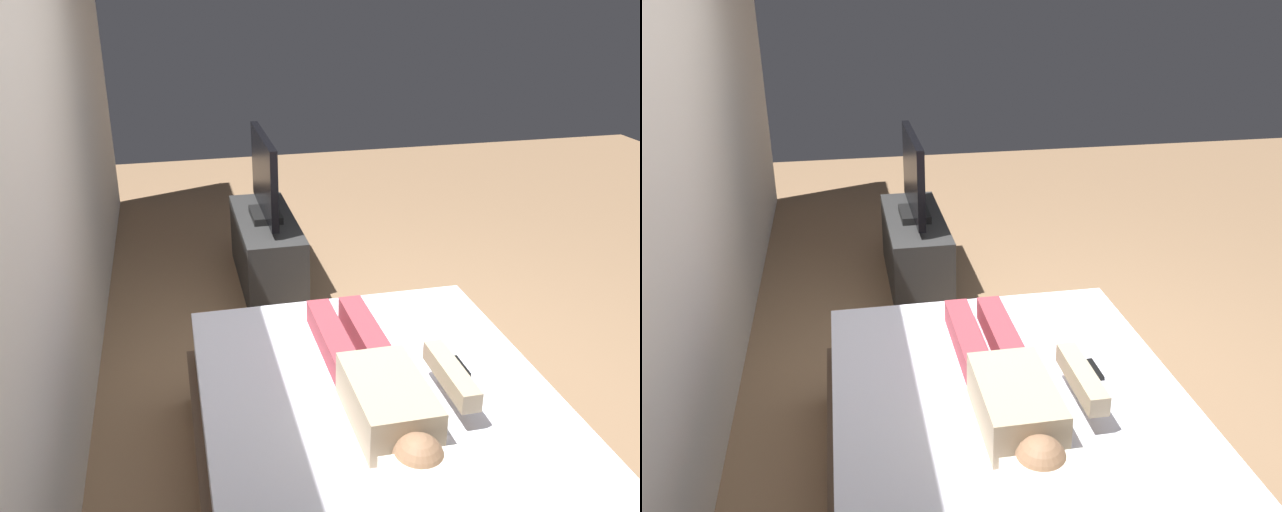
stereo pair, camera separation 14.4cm
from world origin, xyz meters
The scene contains 7 objects.
ground_plane centered at (0.00, 0.00, 0.00)m, with size 10.00×10.00×0.00m, color #8C6B4C.
back_wall centered at (0.40, 1.56, 1.40)m, with size 6.40×0.10×2.80m, color silver.
bed centered at (-0.79, 0.26, 0.26)m, with size 1.96×1.50×0.54m.
person centered at (-0.76, 0.27, 0.62)m, with size 1.26×0.46×0.18m.
remote centered at (-0.61, -0.13, 0.55)m, with size 0.15×0.04×0.02m, color black.
tv_stand centered at (1.53, 0.38, 0.25)m, with size 1.10×0.40×0.50m, color #2D2D2D.
tv centered at (1.53, 0.38, 0.78)m, with size 0.88×0.20×0.59m.
Camera 2 is at (-2.92, 0.87, 2.15)m, focal length 37.91 mm.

